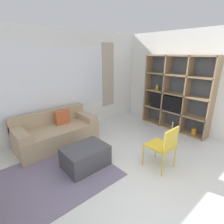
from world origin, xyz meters
TOP-DOWN VIEW (x-y plane):
  - ground_plane at (0.00, 0.00)m, footprint 16.00×16.00m
  - wall_back at (0.00, 3.21)m, footprint 6.92×0.11m
  - wall_right at (2.90, 1.59)m, footprint 0.07×4.38m
  - area_rug at (-1.12, 1.59)m, footprint 2.58×1.68m
  - shelving_unit at (2.72, 1.36)m, footprint 0.35×1.95m
  - couch_main at (-0.28, 2.71)m, footprint 1.85×0.90m
  - ottoman at (-0.26, 1.48)m, footprint 0.82×0.60m
  - folding_chair at (0.82, 0.45)m, footprint 0.44×0.46m

SIDE VIEW (x-z plane):
  - ground_plane at x=0.00m, z-range 0.00..0.00m
  - area_rug at x=-1.12m, z-range 0.00..0.01m
  - ottoman at x=-0.26m, z-range 0.00..0.42m
  - couch_main at x=-0.28m, z-range -0.10..0.69m
  - folding_chair at x=0.82m, z-range 0.09..0.95m
  - shelving_unit at x=2.72m, z-range -0.02..2.05m
  - wall_right at x=2.90m, z-range 0.00..2.70m
  - wall_back at x=0.00m, z-range 0.01..2.71m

